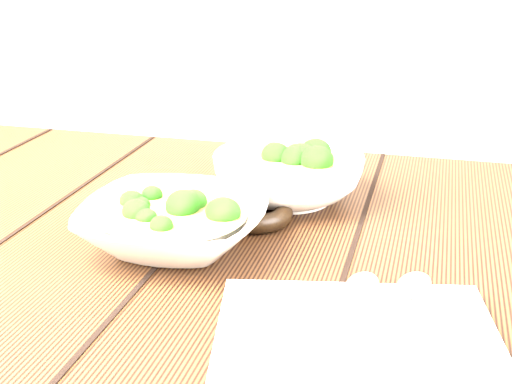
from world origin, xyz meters
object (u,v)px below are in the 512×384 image
(table, at_px, (200,329))
(soup_bowl_back, at_px, (288,175))
(soup_bowl_front, at_px, (174,223))
(napkin, at_px, (357,344))
(trivet, at_px, (254,213))

(table, distance_m, soup_bowl_back, 0.23)
(soup_bowl_front, relative_size, napkin, 0.89)
(table, relative_size, soup_bowl_back, 5.57)
(table, distance_m, napkin, 0.31)
(soup_bowl_front, relative_size, soup_bowl_back, 1.02)
(napkin, bearing_deg, table, 127.22)
(soup_bowl_front, xyz_separation_m, trivet, (0.07, 0.09, -0.02))
(soup_bowl_back, relative_size, trivet, 2.19)
(soup_bowl_back, bearing_deg, soup_bowl_front, -117.69)
(trivet, bearing_deg, soup_bowl_front, -127.60)
(table, xyz_separation_m, soup_bowl_front, (-0.02, -0.02, 0.15))
(table, height_order, soup_bowl_front, soup_bowl_front)
(soup_bowl_back, relative_size, napkin, 0.88)
(trivet, relative_size, napkin, 0.40)
(table, distance_m, trivet, 0.16)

